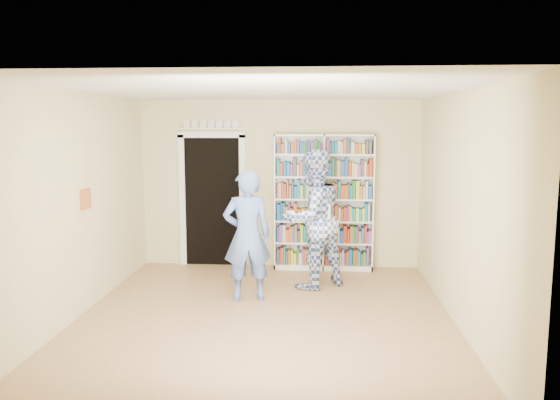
% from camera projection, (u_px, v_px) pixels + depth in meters
% --- Properties ---
extents(floor, '(5.00, 5.00, 0.00)m').
position_uv_depth(floor, '(264.00, 318.00, 6.56)').
color(floor, '#A77550').
rests_on(floor, ground).
extents(ceiling, '(5.00, 5.00, 0.00)m').
position_uv_depth(ceiling, '(264.00, 90.00, 6.19)').
color(ceiling, white).
rests_on(ceiling, wall_back).
extents(wall_back, '(4.50, 0.00, 4.50)m').
position_uv_depth(wall_back, '(279.00, 184.00, 8.85)').
color(wall_back, beige).
rests_on(wall_back, floor).
extents(wall_left, '(0.00, 5.00, 5.00)m').
position_uv_depth(wall_left, '(77.00, 205.00, 6.53)').
color(wall_left, beige).
rests_on(wall_left, floor).
extents(wall_right, '(0.00, 5.00, 5.00)m').
position_uv_depth(wall_right, '(460.00, 210.00, 6.22)').
color(wall_right, beige).
rests_on(wall_right, floor).
extents(bookshelf, '(1.57, 0.29, 2.16)m').
position_uv_depth(bookshelf, '(324.00, 202.00, 8.68)').
color(bookshelf, white).
rests_on(bookshelf, floor).
extents(doorway, '(1.10, 0.08, 2.43)m').
position_uv_depth(doorway, '(212.00, 194.00, 8.93)').
color(doorway, black).
rests_on(doorway, floor).
extents(wall_art, '(0.03, 0.25, 0.25)m').
position_uv_depth(wall_art, '(86.00, 199.00, 6.72)').
color(wall_art, brown).
rests_on(wall_art, wall_left).
extents(man_blue, '(0.71, 0.56, 1.74)m').
position_uv_depth(man_blue, '(247.00, 235.00, 7.15)').
color(man_blue, '#5778C3').
rests_on(man_blue, floor).
extents(man_plaid, '(1.22, 1.17, 1.98)m').
position_uv_depth(man_plaid, '(313.00, 219.00, 7.71)').
color(man_plaid, '#2D468A').
rests_on(man_plaid, floor).
extents(paper_sheet, '(0.22, 0.07, 0.32)m').
position_uv_depth(paper_sheet, '(322.00, 215.00, 7.51)').
color(paper_sheet, white).
rests_on(paper_sheet, man_plaid).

